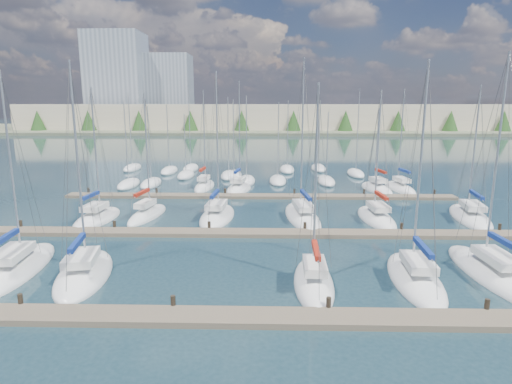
{
  "coord_description": "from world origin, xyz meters",
  "views": [
    {
      "loc": [
        0.8,
        -17.39,
        10.58
      ],
      "look_at": [
        0.0,
        14.0,
        4.0
      ],
      "focal_mm": 30.0,
      "sensor_mm": 36.0,
      "label": 1
    }
  ],
  "objects_px": {
    "sailboat_l": "(376,218)",
    "sailboat_e": "(415,278)",
    "sailboat_b": "(17,268)",
    "sailboat_j": "(217,216)",
    "sailboat_n": "(204,186)",
    "sailboat_f": "(491,273)",
    "sailboat_i": "(147,215)",
    "sailboat_c": "(84,273)",
    "sailboat_h": "(97,218)",
    "sailboat_d": "(314,282)",
    "sailboat_m": "(470,217)",
    "sailboat_r": "(400,188)",
    "sailboat_o": "(239,188)",
    "sailboat_q": "(376,189)",
    "sailboat_k": "(302,216)"
  },
  "relations": [
    {
      "from": "sailboat_f",
      "to": "sailboat_k",
      "type": "distance_m",
      "value": 16.99
    },
    {
      "from": "sailboat_n",
      "to": "sailboat_e",
      "type": "height_order",
      "value": "sailboat_e"
    },
    {
      "from": "sailboat_n",
      "to": "sailboat_j",
      "type": "distance_m",
      "value": 14.66
    },
    {
      "from": "sailboat_n",
      "to": "sailboat_f",
      "type": "bearing_deg",
      "value": -47.08
    },
    {
      "from": "sailboat_r",
      "to": "sailboat_i",
      "type": "distance_m",
      "value": 30.92
    },
    {
      "from": "sailboat_m",
      "to": "sailboat_n",
      "type": "xyz_separation_m",
      "value": [
        -26.82,
        13.93,
        0.03
      ]
    },
    {
      "from": "sailboat_l",
      "to": "sailboat_e",
      "type": "height_order",
      "value": "sailboat_e"
    },
    {
      "from": "sailboat_k",
      "to": "sailboat_h",
      "type": "bearing_deg",
      "value": 177.04
    },
    {
      "from": "sailboat_r",
      "to": "sailboat_j",
      "type": "relative_size",
      "value": 0.92
    },
    {
      "from": "sailboat_l",
      "to": "sailboat_i",
      "type": "height_order",
      "value": "sailboat_l"
    },
    {
      "from": "sailboat_k",
      "to": "sailboat_f",
      "type": "bearing_deg",
      "value": -57.11
    },
    {
      "from": "sailboat_o",
      "to": "sailboat_k",
      "type": "xyz_separation_m",
      "value": [
        6.77,
        -13.07,
        -0.01
      ]
    },
    {
      "from": "sailboat_d",
      "to": "sailboat_l",
      "type": "bearing_deg",
      "value": 65.21
    },
    {
      "from": "sailboat_l",
      "to": "sailboat_r",
      "type": "distance_m",
      "value": 15.5
    },
    {
      "from": "sailboat_e",
      "to": "sailboat_r",
      "type": "bearing_deg",
      "value": 79.02
    },
    {
      "from": "sailboat_d",
      "to": "sailboat_e",
      "type": "relative_size",
      "value": 0.91
    },
    {
      "from": "sailboat_d",
      "to": "sailboat_j",
      "type": "height_order",
      "value": "sailboat_j"
    },
    {
      "from": "sailboat_h",
      "to": "sailboat_m",
      "type": "bearing_deg",
      "value": 7.09
    },
    {
      "from": "sailboat_o",
      "to": "sailboat_n",
      "type": "bearing_deg",
      "value": 172.83
    },
    {
      "from": "sailboat_r",
      "to": "sailboat_k",
      "type": "bearing_deg",
      "value": -140.55
    },
    {
      "from": "sailboat_h",
      "to": "sailboat_l",
      "type": "bearing_deg",
      "value": 6.41
    },
    {
      "from": "sailboat_n",
      "to": "sailboat_i",
      "type": "bearing_deg",
      "value": -99.3
    },
    {
      "from": "sailboat_c",
      "to": "sailboat_d",
      "type": "bearing_deg",
      "value": -14.44
    },
    {
      "from": "sailboat_l",
      "to": "sailboat_n",
      "type": "xyz_separation_m",
      "value": [
        -17.98,
        14.6,
        0.02
      ]
    },
    {
      "from": "sailboat_h",
      "to": "sailboat_i",
      "type": "xyz_separation_m",
      "value": [
        4.26,
        1.33,
        0.02
      ]
    },
    {
      "from": "sailboat_c",
      "to": "sailboat_h",
      "type": "xyz_separation_m",
      "value": [
        -4.22,
        12.84,
        -0.0
      ]
    },
    {
      "from": "sailboat_l",
      "to": "sailboat_e",
      "type": "distance_m",
      "value": 13.87
    },
    {
      "from": "sailboat_l",
      "to": "sailboat_h",
      "type": "height_order",
      "value": "sailboat_h"
    },
    {
      "from": "sailboat_d",
      "to": "sailboat_o",
      "type": "bearing_deg",
      "value": 104.38
    },
    {
      "from": "sailboat_q",
      "to": "sailboat_o",
      "type": "bearing_deg",
      "value": 171.41
    },
    {
      "from": "sailboat_m",
      "to": "sailboat_r",
      "type": "xyz_separation_m",
      "value": [
        -2.41,
        13.43,
        0.02
      ]
    },
    {
      "from": "sailboat_d",
      "to": "sailboat_i",
      "type": "xyz_separation_m",
      "value": [
        -14.08,
        15.15,
        0.01
      ]
    },
    {
      "from": "sailboat_l",
      "to": "sailboat_j",
      "type": "relative_size",
      "value": 0.88
    },
    {
      "from": "sailboat_r",
      "to": "sailboat_b",
      "type": "relative_size",
      "value": 0.97
    },
    {
      "from": "sailboat_d",
      "to": "sailboat_e",
      "type": "height_order",
      "value": "sailboat_e"
    },
    {
      "from": "sailboat_j",
      "to": "sailboat_b",
      "type": "bearing_deg",
      "value": -126.98
    },
    {
      "from": "sailboat_b",
      "to": "sailboat_j",
      "type": "xyz_separation_m",
      "value": [
        11.4,
        13.17,
        0.01
      ]
    },
    {
      "from": "sailboat_r",
      "to": "sailboat_e",
      "type": "relative_size",
      "value": 0.94
    },
    {
      "from": "sailboat_o",
      "to": "sailboat_i",
      "type": "distance_m",
      "value": 15.03
    },
    {
      "from": "sailboat_r",
      "to": "sailboat_n",
      "type": "distance_m",
      "value": 24.41
    },
    {
      "from": "sailboat_m",
      "to": "sailboat_b",
      "type": "bearing_deg",
      "value": -149.49
    },
    {
      "from": "sailboat_r",
      "to": "sailboat_q",
      "type": "height_order",
      "value": "sailboat_r"
    },
    {
      "from": "sailboat_f",
      "to": "sailboat_e",
      "type": "relative_size",
      "value": 1.04
    },
    {
      "from": "sailboat_d",
      "to": "sailboat_o",
      "type": "xyz_separation_m",
      "value": [
        -6.24,
        27.98,
        0.0
      ]
    },
    {
      "from": "sailboat_f",
      "to": "sailboat_i",
      "type": "relative_size",
      "value": 1.16
    },
    {
      "from": "sailboat_h",
      "to": "sailboat_q",
      "type": "bearing_deg",
      "value": 31.24
    },
    {
      "from": "sailboat_i",
      "to": "sailboat_q",
      "type": "relative_size",
      "value": 1.15
    },
    {
      "from": "sailboat_j",
      "to": "sailboat_k",
      "type": "bearing_deg",
      "value": 4.01
    },
    {
      "from": "sailboat_e",
      "to": "sailboat_m",
      "type": "bearing_deg",
      "value": 59.65
    },
    {
      "from": "sailboat_c",
      "to": "sailboat_j",
      "type": "height_order",
      "value": "sailboat_j"
    }
  ]
}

